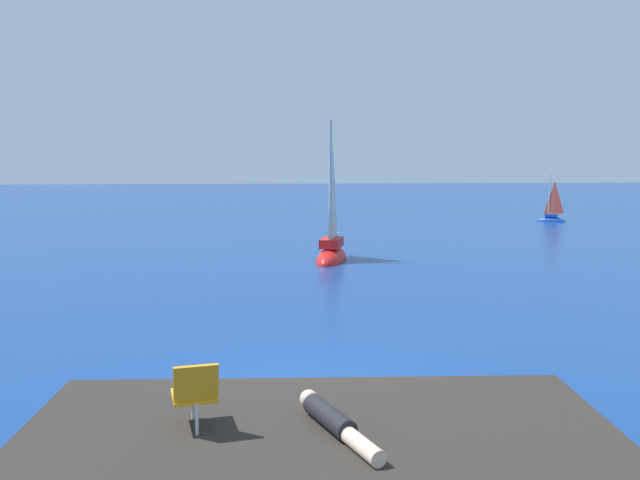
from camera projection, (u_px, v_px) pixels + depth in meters
The scene contains 8 objects.
ground_plane at pixel (301, 389), 11.54m from camera, with size 160.00×160.00×0.00m, color navy.
shore_ledge at pixel (319, 467), 7.62m from camera, with size 6.64×3.21×1.00m, color #2D2823.
boulder_seaward at pixel (117, 455), 9.02m from camera, with size 0.87×0.69×0.48m, color #2C2922.
boulder_inland at pixel (485, 451), 9.14m from camera, with size 0.70×0.56×0.39m, color #2F2320.
sailboat_near at pixel (332, 252), 25.40m from camera, with size 1.79×3.19×5.76m.
sailboat_far at pixel (551, 219), 39.98m from camera, with size 1.71×1.24×3.11m.
person_sunbather at pixel (335, 421), 7.36m from camera, with size 0.80×1.68×0.25m.
beach_chair at pixel (195, 391), 7.36m from camera, with size 0.60×0.68×0.80m.
Camera 1 is at (-0.41, -11.11, 4.03)m, focal length 37.64 mm.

